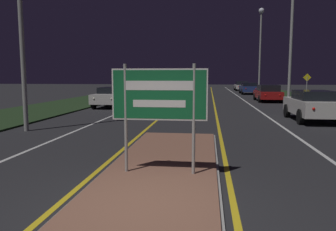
{
  "coord_description": "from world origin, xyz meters",
  "views": [
    {
      "loc": [
        1.03,
        -4.93,
        2.17
      ],
      "look_at": [
        0.0,
        3.37,
        1.16
      ],
      "focal_mm": 35.0,
      "sensor_mm": 36.0,
      "label": 1
    }
  ],
  "objects_px": {
    "car_receding_2": "(248,88)",
    "car_receding_3": "(241,86)",
    "car_receding_0": "(312,105)",
    "highway_sign": "(159,99)",
    "car_receding_1": "(268,93)",
    "warning_sign": "(307,85)",
    "streetlight_right_far": "(261,38)",
    "car_approaching_0": "(112,96)",
    "streetlight_right_near": "(293,8)"
  },
  "relations": [
    {
      "from": "car_receding_3",
      "to": "car_receding_1",
      "type": "bearing_deg",
      "value": -89.53
    },
    {
      "from": "car_receding_3",
      "to": "warning_sign",
      "type": "xyz_separation_m",
      "value": [
        2.63,
        -23.82,
        0.73
      ]
    },
    {
      "from": "streetlight_right_near",
      "to": "streetlight_right_far",
      "type": "relative_size",
      "value": 1.11
    },
    {
      "from": "streetlight_right_near",
      "to": "car_receding_2",
      "type": "height_order",
      "value": "streetlight_right_near"
    },
    {
      "from": "car_receding_0",
      "to": "car_receding_2",
      "type": "bearing_deg",
      "value": 90.51
    },
    {
      "from": "car_receding_2",
      "to": "car_receding_3",
      "type": "bearing_deg",
      "value": 89.48
    },
    {
      "from": "car_receding_0",
      "to": "car_approaching_0",
      "type": "relative_size",
      "value": 1.0
    },
    {
      "from": "streetlight_right_far",
      "to": "car_receding_1",
      "type": "bearing_deg",
      "value": -92.35
    },
    {
      "from": "warning_sign",
      "to": "car_receding_0",
      "type": "bearing_deg",
      "value": -104.26
    },
    {
      "from": "streetlight_right_near",
      "to": "car_receding_0",
      "type": "bearing_deg",
      "value": -91.57
    },
    {
      "from": "highway_sign",
      "to": "car_approaching_0",
      "type": "bearing_deg",
      "value": 110.1
    },
    {
      "from": "car_receding_2",
      "to": "car_approaching_0",
      "type": "xyz_separation_m",
      "value": [
        -11.49,
        -18.05,
        -0.01
      ]
    },
    {
      "from": "streetlight_right_far",
      "to": "car_receding_1",
      "type": "distance_m",
      "value": 8.75
    },
    {
      "from": "streetlight_right_near",
      "to": "car_receding_0",
      "type": "distance_m",
      "value": 7.75
    },
    {
      "from": "highway_sign",
      "to": "car_receding_0",
      "type": "height_order",
      "value": "highway_sign"
    },
    {
      "from": "highway_sign",
      "to": "car_receding_0",
      "type": "bearing_deg",
      "value": 58.13
    },
    {
      "from": "highway_sign",
      "to": "car_receding_1",
      "type": "relative_size",
      "value": 0.5
    },
    {
      "from": "streetlight_right_near",
      "to": "car_receding_0",
      "type": "xyz_separation_m",
      "value": [
        -0.15,
        -5.39,
        -5.57
      ]
    },
    {
      "from": "streetlight_right_far",
      "to": "warning_sign",
      "type": "bearing_deg",
      "value": -77.14
    },
    {
      "from": "car_approaching_0",
      "to": "highway_sign",
      "type": "bearing_deg",
      "value": -69.9
    },
    {
      "from": "car_receding_2",
      "to": "car_receding_3",
      "type": "xyz_separation_m",
      "value": [
        0.09,
        9.7,
        -0.02
      ]
    },
    {
      "from": "car_receding_0",
      "to": "car_receding_3",
      "type": "distance_m",
      "value": 33.66
    },
    {
      "from": "highway_sign",
      "to": "streetlight_right_far",
      "type": "xyz_separation_m",
      "value": [
        6.34,
        29.0,
        4.37
      ]
    },
    {
      "from": "streetlight_right_far",
      "to": "car_receding_3",
      "type": "xyz_separation_m",
      "value": [
        -0.46,
        14.32,
        -5.34
      ]
    },
    {
      "from": "highway_sign",
      "to": "car_approaching_0",
      "type": "distance_m",
      "value": 16.61
    },
    {
      "from": "car_receding_1",
      "to": "car_receding_3",
      "type": "bearing_deg",
      "value": 90.47
    },
    {
      "from": "highway_sign",
      "to": "streetlight_right_far",
      "type": "bearing_deg",
      "value": 77.66
    },
    {
      "from": "streetlight_right_near",
      "to": "car_receding_3",
      "type": "height_order",
      "value": "streetlight_right_near"
    },
    {
      "from": "streetlight_right_far",
      "to": "warning_sign",
      "type": "height_order",
      "value": "streetlight_right_far"
    },
    {
      "from": "streetlight_right_far",
      "to": "streetlight_right_near",
      "type": "bearing_deg",
      "value": -90.77
    },
    {
      "from": "streetlight_right_near",
      "to": "car_receding_3",
      "type": "bearing_deg",
      "value": 90.55
    },
    {
      "from": "streetlight_right_near",
      "to": "streetlight_right_far",
      "type": "distance_m",
      "value": 13.95
    },
    {
      "from": "car_receding_3",
      "to": "car_approaching_0",
      "type": "height_order",
      "value": "car_receding_3"
    },
    {
      "from": "car_receding_3",
      "to": "car_approaching_0",
      "type": "bearing_deg",
      "value": -112.65
    },
    {
      "from": "car_receding_3",
      "to": "car_approaching_0",
      "type": "relative_size",
      "value": 1.03
    },
    {
      "from": "highway_sign",
      "to": "car_receding_3",
      "type": "distance_m",
      "value": 43.73
    },
    {
      "from": "car_receding_0",
      "to": "car_receding_3",
      "type": "relative_size",
      "value": 0.98
    },
    {
      "from": "car_receding_2",
      "to": "warning_sign",
      "type": "xyz_separation_m",
      "value": [
        2.72,
        -14.12,
        0.7
      ]
    },
    {
      "from": "car_approaching_0",
      "to": "warning_sign",
      "type": "relative_size",
      "value": 1.86
    },
    {
      "from": "highway_sign",
      "to": "car_receding_0",
      "type": "distance_m",
      "value": 11.42
    },
    {
      "from": "car_approaching_0",
      "to": "warning_sign",
      "type": "bearing_deg",
      "value": 15.47
    },
    {
      "from": "car_receding_2",
      "to": "car_approaching_0",
      "type": "relative_size",
      "value": 1.12
    },
    {
      "from": "streetlight_right_far",
      "to": "car_approaching_0",
      "type": "height_order",
      "value": "streetlight_right_far"
    },
    {
      "from": "streetlight_right_near",
      "to": "streetlight_right_far",
      "type": "bearing_deg",
      "value": 89.23
    },
    {
      "from": "streetlight_right_near",
      "to": "car_receding_1",
      "type": "distance_m",
      "value": 8.99
    },
    {
      "from": "highway_sign",
      "to": "car_receding_1",
      "type": "xyz_separation_m",
      "value": [
        6.06,
        22.07,
        -0.96
      ]
    },
    {
      "from": "streetlight_right_far",
      "to": "car_receding_3",
      "type": "relative_size",
      "value": 2.11
    },
    {
      "from": "streetlight_right_far",
      "to": "warning_sign",
      "type": "xyz_separation_m",
      "value": [
        2.17,
        -9.49,
        -4.62
      ]
    },
    {
      "from": "car_receding_1",
      "to": "warning_sign",
      "type": "relative_size",
      "value": 2.05
    },
    {
      "from": "car_receding_0",
      "to": "car_receding_3",
      "type": "bearing_deg",
      "value": 90.21
    }
  ]
}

